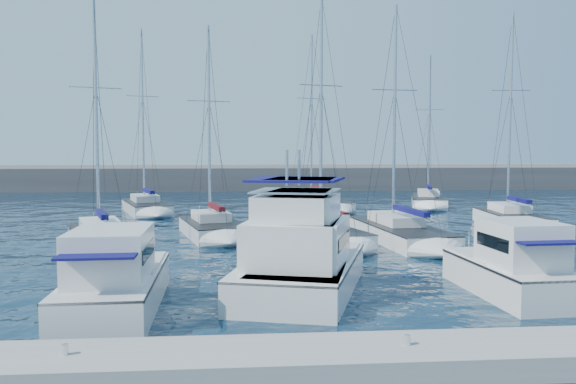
{
  "coord_description": "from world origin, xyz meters",
  "views": [
    {
      "loc": [
        -3.93,
        -23.9,
        5.25
      ],
      "look_at": [
        -1.42,
        6.79,
        3.0
      ],
      "focal_mm": 35.0,
      "sensor_mm": 36.0,
      "label": 1
    }
  ],
  "objects": [
    {
      "name": "motor_yacht_port_outer",
      "position": [
        -8.12,
        -5.34,
        0.94
      ],
      "size": [
        3.05,
        7.41,
        3.2
      ],
      "rotation": [
        0.0,
        0.0,
        0.04
      ],
      "color": "silver",
      "rests_on": "ground"
    },
    {
      "name": "breakwater",
      "position": [
        0.0,
        52.0,
        1.05
      ],
      "size": [
        160.0,
        6.0,
        4.45
      ],
      "color": "#424244",
      "rests_on": "ground"
    },
    {
      "name": "sailboat_back_c",
      "position": [
        13.78,
        28.2,
        0.52
      ],
      "size": [
        5.43,
        9.38,
        14.75
      ],
      "rotation": [
        0.0,
        0.0,
        -0.29
      ],
      "color": "white",
      "rests_on": "ground"
    },
    {
      "name": "sailboat_back_a",
      "position": [
        -12.1,
        24.29,
        0.54
      ],
      "size": [
        5.57,
        8.82,
        15.89
      ],
      "rotation": [
        0.0,
        0.0,
        0.33
      ],
      "color": "silver",
      "rests_on": "ground"
    },
    {
      "name": "dock_cleat_centre",
      "position": [
        0.0,
        -11.0,
        0.72
      ],
      "size": [
        0.16,
        0.16,
        0.25
      ],
      "primitive_type": "cylinder",
      "color": "silver",
      "rests_on": "dock"
    },
    {
      "name": "dock",
      "position": [
        0.0,
        -11.0,
        0.3
      ],
      "size": [
        40.0,
        2.2,
        0.6
      ],
      "primitive_type": "cube",
      "color": "gray",
      "rests_on": "ground"
    },
    {
      "name": "sailboat_mid_a",
      "position": [
        -11.63,
        6.98,
        0.53
      ],
      "size": [
        5.15,
        7.52,
        13.87
      ],
      "rotation": [
        0.0,
        0.0,
        0.33
      ],
      "color": "white",
      "rests_on": "ground"
    },
    {
      "name": "motor_yacht_port_inner",
      "position": [
        -1.96,
        -3.48,
        1.13
      ],
      "size": [
        5.76,
        8.94,
        4.69
      ],
      "rotation": [
        0.0,
        0.0,
        -0.26
      ],
      "color": "silver",
      "rests_on": "ground"
    },
    {
      "name": "sailboat_mid_b",
      "position": [
        -5.78,
        10.52,
        0.52
      ],
      "size": [
        4.78,
        7.71,
        13.26
      ],
      "rotation": [
        0.0,
        0.0,
        0.26
      ],
      "color": "silver",
      "rests_on": "ground"
    },
    {
      "name": "sailboat_mid_c",
      "position": [
        0.68,
        6.97,
        0.54
      ],
      "size": [
        4.66,
        7.26,
        14.27
      ],
      "rotation": [
        0.0,
        0.0,
        0.27
      ],
      "color": "white",
      "rests_on": "ground"
    },
    {
      "name": "sailboat_mid_e",
      "position": [
        14.9,
        13.85,
        0.53
      ],
      "size": [
        3.81,
        8.03,
        15.25
      ],
      "rotation": [
        0.0,
        0.0,
        -0.1
      ],
      "color": "white",
      "rests_on": "ground"
    },
    {
      "name": "motor_yacht_stbd_outer",
      "position": [
        5.84,
        -4.57,
        0.94
      ],
      "size": [
        2.91,
        6.14,
        3.2
      ],
      "rotation": [
        0.0,
        0.0,
        0.05
      ],
      "color": "silver",
      "rests_on": "ground"
    },
    {
      "name": "sailboat_back_b",
      "position": [
        2.65,
        26.35,
        0.52
      ],
      "size": [
        5.78,
        10.1,
        16.1
      ],
      "rotation": [
        0.0,
        0.0,
        0.29
      ],
      "color": "silver",
      "rests_on": "ground"
    },
    {
      "name": "dock_cleat_near_port",
      "position": [
        -8.0,
        -11.0,
        0.72
      ],
      "size": [
        0.16,
        0.16,
        0.25
      ],
      "primitive_type": "cylinder",
      "color": "silver",
      "rests_on": "dock"
    },
    {
      "name": "ground",
      "position": [
        0.0,
        0.0,
        0.0
      ],
      "size": [
        220.0,
        220.0,
        0.0
      ],
      "primitive_type": "plane",
      "color": "black",
      "rests_on": "ground"
    },
    {
      "name": "sailboat_mid_d",
      "position": [
        5.17,
        7.95,
        0.5
      ],
      "size": [
        4.2,
        10.0,
        14.14
      ],
      "rotation": [
        0.0,
        0.0,
        0.11
      ],
      "color": "silver",
      "rests_on": "ground"
    },
    {
      "name": "motor_yacht_stbd_inner",
      "position": [
        -1.47,
        -3.44,
        1.13
      ],
      "size": [
        5.45,
        8.33,
        4.69
      ],
      "rotation": [
        0.0,
        0.0,
        -0.31
      ],
      "color": "white",
      "rests_on": "ground"
    }
  ]
}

